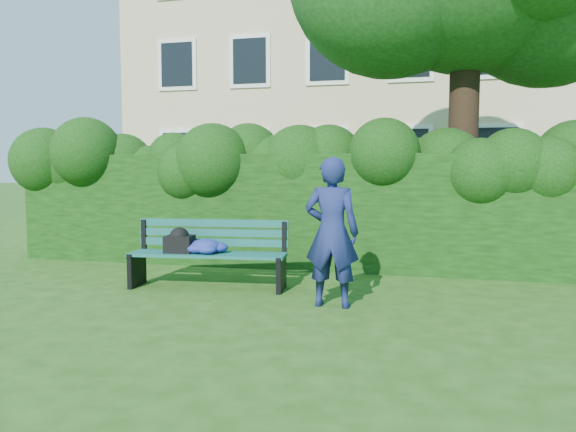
# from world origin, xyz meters

# --- Properties ---
(ground) EXTENTS (80.00, 80.00, 0.00)m
(ground) POSITION_xyz_m (0.00, 0.00, 0.00)
(ground) COLOR #244914
(ground) RESTS_ON ground
(apartment_building) EXTENTS (16.00, 8.08, 12.00)m
(apartment_building) POSITION_xyz_m (-0.00, 13.99, 6.00)
(apartment_building) COLOR tan
(apartment_building) RESTS_ON ground
(hedge) EXTENTS (10.00, 1.00, 1.80)m
(hedge) POSITION_xyz_m (0.00, 2.20, 0.90)
(hedge) COLOR black
(hedge) RESTS_ON ground
(park_bench) EXTENTS (2.12, 0.77, 0.89)m
(park_bench) POSITION_xyz_m (-1.07, 0.27, 0.50)
(park_bench) COLOR #0E463D
(park_bench) RESTS_ON ground
(man_reading) EXTENTS (0.63, 0.42, 1.72)m
(man_reading) POSITION_xyz_m (0.75, -0.32, 0.86)
(man_reading) COLOR navy
(man_reading) RESTS_ON ground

